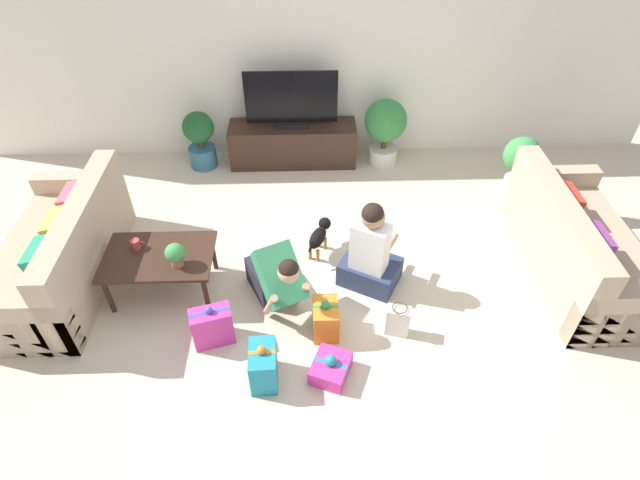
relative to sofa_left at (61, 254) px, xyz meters
name	(u,v)px	position (x,y,z in m)	size (l,w,h in m)	color
ground_plane	(322,298)	(2.40, -0.35, -0.30)	(16.00, 16.00, 0.00)	beige
wall_back	(315,50)	(2.40, 2.28, 1.00)	(8.40, 0.06, 2.60)	white
sofa_left	(61,254)	(0.00, 0.00, 0.00)	(0.89, 1.85, 0.85)	tan
sofa_right	(577,247)	(4.81, -0.05, 0.00)	(0.89, 1.85, 0.85)	tan
coffee_table	(159,259)	(0.95, -0.18, 0.08)	(0.97, 0.64, 0.43)	#382319
tv_console	(293,144)	(2.12, 1.99, -0.05)	(1.54, 0.44, 0.51)	#382319
tv	(291,102)	(2.12, 1.99, 0.50)	(1.08, 0.20, 0.67)	black
potted_plant_back_right	(385,127)	(3.24, 1.94, 0.20)	(0.51, 0.51, 0.84)	beige
potted_plant_corner_right	(521,160)	(4.66, 1.22, 0.15)	(0.40, 0.40, 0.72)	beige
potted_plant_back_left	(200,138)	(1.00, 1.94, 0.09)	(0.37, 0.37, 0.72)	#336B84
person_kneeling	(276,277)	(1.99, -0.39, 0.03)	(0.62, 0.84, 0.78)	#23232D
person_sitting	(370,255)	(2.84, -0.16, 0.05)	(0.65, 0.62, 0.95)	#283351
dog	(319,235)	(2.40, 0.30, -0.09)	(0.26, 0.45, 0.31)	black
gift_box_a	(263,366)	(1.92, -1.18, -0.13)	(0.22, 0.32, 0.41)	teal
gift_box_b	(331,368)	(2.44, -1.16, -0.23)	(0.37, 0.40, 0.22)	#CC3389
gift_box_c	(212,326)	(1.47, -0.79, -0.12)	(0.37, 0.26, 0.41)	#CC3389
gift_box_d	(326,319)	(2.42, -0.72, -0.15)	(0.22, 0.30, 0.37)	orange
gift_bag_a	(398,320)	(3.02, -0.75, -0.15)	(0.22, 0.16, 0.32)	white
mug	(136,244)	(0.74, -0.08, 0.17)	(0.12, 0.08, 0.09)	#B23D38
tabletop_plant	(175,254)	(1.15, -0.30, 0.25)	(0.17, 0.17, 0.22)	#A36042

